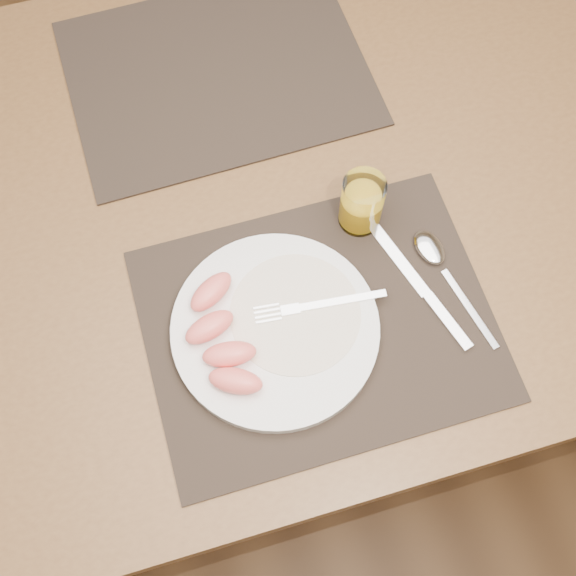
# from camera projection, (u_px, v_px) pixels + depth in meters

# --- Properties ---
(ground) EXTENTS (5.00, 5.00, 0.00)m
(ground) POSITION_uv_depth(u_px,v_px,m) (280.00, 352.00, 1.72)
(ground) COLOR brown
(ground) RESTS_ON ground
(table) EXTENTS (1.40, 0.90, 0.75)m
(table) POSITION_uv_depth(u_px,v_px,m) (275.00, 215.00, 1.11)
(table) COLOR brown
(table) RESTS_ON ground
(placemat_near) EXTENTS (0.45, 0.35, 0.00)m
(placemat_near) POSITION_uv_depth(u_px,v_px,m) (319.00, 324.00, 0.95)
(placemat_near) COLOR #2C231C
(placemat_near) RESTS_ON table
(placemat_far) EXTENTS (0.46, 0.36, 0.00)m
(placemat_far) POSITION_uv_depth(u_px,v_px,m) (217.00, 73.00, 1.11)
(placemat_far) COLOR #2C231C
(placemat_far) RESTS_ON table
(plate) EXTENTS (0.27, 0.27, 0.02)m
(plate) POSITION_uv_depth(u_px,v_px,m) (275.00, 329.00, 0.93)
(plate) COLOR white
(plate) RESTS_ON placemat_near
(plate_dressing) EXTENTS (0.17, 0.17, 0.00)m
(plate_dressing) POSITION_uv_depth(u_px,v_px,m) (295.00, 313.00, 0.93)
(plate_dressing) COLOR white
(plate_dressing) RESTS_ON plate
(fork) EXTENTS (0.18, 0.03, 0.00)m
(fork) POSITION_uv_depth(u_px,v_px,m) (309.00, 306.00, 0.93)
(fork) COLOR silver
(fork) RESTS_ON plate
(knife) EXTENTS (0.08, 0.22, 0.01)m
(knife) POSITION_uv_depth(u_px,v_px,m) (426.00, 294.00, 0.96)
(knife) COLOR silver
(knife) RESTS_ON placemat_near
(spoon) EXTENTS (0.06, 0.19, 0.01)m
(spoon) POSITION_uv_depth(u_px,v_px,m) (435.00, 256.00, 0.98)
(spoon) COLOR silver
(spoon) RESTS_ON placemat_near
(juice_glass) EXTENTS (0.06, 0.06, 0.09)m
(juice_glass) POSITION_uv_depth(u_px,v_px,m) (361.00, 204.00, 0.97)
(juice_glass) COLOR white
(juice_glass) RESTS_ON placemat_near
(grapefruit_wedges) EXTENTS (0.09, 0.19, 0.03)m
(grapefruit_wedges) POSITION_uv_depth(u_px,v_px,m) (221.00, 338.00, 0.91)
(grapefruit_wedges) COLOR #FF7768
(grapefruit_wedges) RESTS_ON plate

